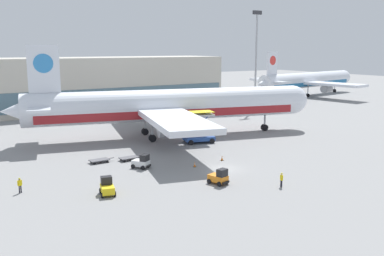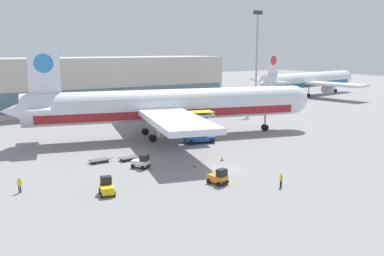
% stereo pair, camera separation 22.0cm
% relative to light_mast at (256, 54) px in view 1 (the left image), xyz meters
% --- Properties ---
extents(ground_plane, '(400.00, 400.00, 0.00)m').
position_rel_light_mast_xyz_m(ground_plane, '(-41.68, -42.50, -14.93)').
color(ground_plane, gray).
extents(terminal_building, '(90.00, 18.20, 14.00)m').
position_rel_light_mast_xyz_m(terminal_building, '(-44.68, 25.03, -7.95)').
color(terminal_building, '#BCB7A8').
rests_on(terminal_building, ground_plane).
extents(light_mast, '(2.80, 0.50, 26.11)m').
position_rel_light_mast_xyz_m(light_mast, '(0.00, 0.00, 0.00)').
color(light_mast, '#9EA0A5').
rests_on(light_mast, ground_plane).
extents(airplane_main, '(57.05, 48.51, 17.00)m').
position_rel_light_mast_xyz_m(airplane_main, '(-38.04, -19.37, -9.09)').
color(airplane_main, silver).
rests_on(airplane_main, ground_plane).
extents(airplane_distant, '(52.27, 43.98, 15.37)m').
position_rel_light_mast_xyz_m(airplane_distant, '(37.49, 16.79, -9.65)').
color(airplane_distant, silver).
rests_on(airplane_distant, ground_plane).
extents(scissor_lift_loader, '(5.77, 4.42, 5.55)m').
position_rel_light_mast_xyz_m(scissor_lift_loader, '(-35.42, -26.58, -12.83)').
color(scissor_lift_loader, '#284C99').
rests_on(scissor_lift_loader, ground_plane).
extents(baggage_tug_foreground, '(2.16, 2.72, 2.00)m').
position_rel_light_mast_xyz_m(baggage_tug_foreground, '(-46.11, -47.60, -14.06)').
color(baggage_tug_foreground, orange).
rests_on(baggage_tug_foreground, ground_plane).
extents(baggage_tug_mid, '(2.11, 2.70, 2.00)m').
position_rel_light_mast_xyz_m(baggage_tug_mid, '(-59.15, -43.91, -14.06)').
color(baggage_tug_mid, yellow).
rests_on(baggage_tug_mid, ground_plane).
extents(baggage_tug_far, '(2.57, 2.82, 2.00)m').
position_rel_light_mast_xyz_m(baggage_tug_far, '(-51.07, -36.10, -14.06)').
color(baggage_tug_far, silver).
rests_on(baggage_tug_far, ground_plane).
extents(baggage_dolly_lead, '(3.73, 1.60, 0.48)m').
position_rel_light_mast_xyz_m(baggage_dolly_lead, '(-55.08, -30.21, -14.54)').
color(baggage_dolly_lead, '#56565B').
rests_on(baggage_dolly_lead, ground_plane).
extents(baggage_dolly_second, '(3.73, 1.60, 0.48)m').
position_rel_light_mast_xyz_m(baggage_dolly_second, '(-50.87, -31.26, -14.54)').
color(baggage_dolly_second, '#56565B').
rests_on(baggage_dolly_second, ground_plane).
extents(ground_crew_near, '(0.30, 0.56, 1.79)m').
position_rel_light_mast_xyz_m(ground_crew_near, '(-40.46, -52.54, -13.87)').
color(ground_crew_near, black).
rests_on(ground_crew_near, ground_plane).
extents(ground_crew_far, '(0.55, 0.31, 1.81)m').
position_rel_light_mast_xyz_m(ground_crew_far, '(-67.47, -38.07, -13.86)').
color(ground_crew_far, black).
rests_on(ground_crew_far, ground_plane).
extents(traffic_cone_near, '(0.40, 0.40, 0.73)m').
position_rel_light_mast_xyz_m(traffic_cone_near, '(-44.49, -39.48, -14.58)').
color(traffic_cone_near, black).
rests_on(traffic_cone_near, ground_plane).
extents(traffic_cone_far, '(0.40, 0.40, 0.76)m').
position_rel_light_mast_xyz_m(traffic_cone_far, '(-39.19, -38.72, -14.56)').
color(traffic_cone_far, black).
rests_on(traffic_cone_far, ground_plane).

